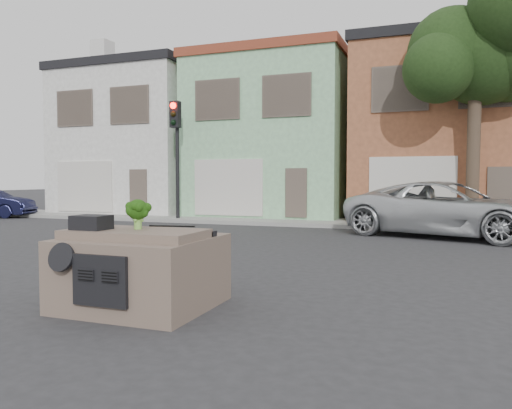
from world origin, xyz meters
The scene contains 12 objects.
ground_plane centered at (0.00, 0.00, 0.00)m, with size 120.00×120.00×0.00m, color #303033.
sidewalk centered at (0.00, 10.50, 0.07)m, with size 40.00×3.00×0.15m, color gray.
townhouse_white centered at (-11.00, 14.50, 3.77)m, with size 7.20×8.20×7.55m, color silver.
townhouse_mint centered at (-3.50, 14.50, 3.77)m, with size 7.20×8.20×7.55m, color #95D29B.
townhouse_tan centered at (4.00, 14.50, 3.77)m, with size 7.20×8.20×7.55m, color #9E5A3A.
silver_pickup centered at (4.21, 7.61, 0.00)m, with size 2.89×6.26×1.74m, color silver.
traffic_signal centered at (-6.50, 9.50, 2.55)m, with size 0.40×0.40×5.10m, color black.
tree_near centered at (5.00, 9.80, 4.25)m, with size 4.40×4.00×8.50m, color #1E3614.
car_dashboard centered at (0.00, -3.00, 0.56)m, with size 2.00×1.80×1.12m, color #6F5C4E.
instrument_hump centered at (-0.58, -3.35, 1.22)m, with size 0.48×0.38×0.20m, color black.
wiper_arm centered at (0.28, -2.62, 1.13)m, with size 0.70×0.03×0.02m, color black.
broccoli centered at (0.00, -3.08, 1.34)m, with size 0.35×0.35×0.43m, color #183A0B.
Camera 1 is at (4.00, -9.04, 1.83)m, focal length 35.00 mm.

